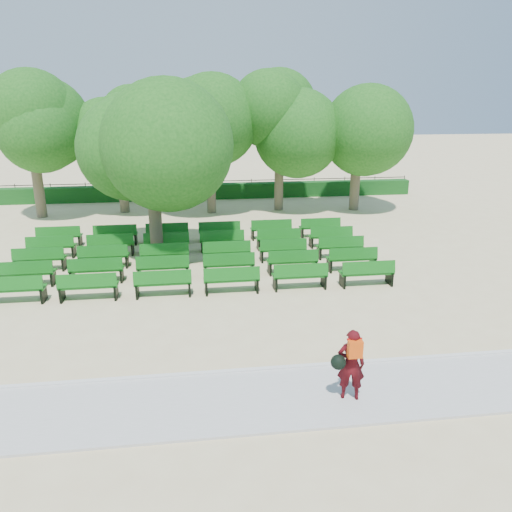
{
  "coord_description": "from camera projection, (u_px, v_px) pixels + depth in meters",
  "views": [
    {
      "loc": [
        -0.83,
        -16.28,
        6.13
      ],
      "look_at": [
        1.22,
        -1.0,
        1.1
      ],
      "focal_mm": 35.0,
      "sensor_mm": 36.0,
      "label": 1
    }
  ],
  "objects": [
    {
      "name": "paving",
      "position": [
        239.0,
        402.0,
        10.36
      ],
      "size": [
        30.0,
        2.2,
        0.06
      ],
      "primitive_type": "cube",
      "color": "#B9B8B4",
      "rests_on": "ground"
    },
    {
      "name": "bench_array",
      "position": [
        196.0,
        261.0,
        18.85
      ],
      "size": [
        1.82,
        0.64,
        1.13
      ],
      "rotation": [
        0.0,
        0.0,
        -0.05
      ],
      "color": "#116115",
      "rests_on": "ground"
    },
    {
      "name": "tree_among",
      "position": [
        150.0,
        138.0,
        18.4
      ],
      "size": [
        4.68,
        4.68,
        6.69
      ],
      "color": "brown",
      "rests_on": "ground"
    },
    {
      "name": "hedge",
      "position": [
        204.0,
        191.0,
        30.4
      ],
      "size": [
        26.0,
        0.7,
        0.9
      ],
      "primitive_type": "cube",
      "color": "#134D17",
      "rests_on": "ground"
    },
    {
      "name": "curb",
      "position": [
        234.0,
        372.0,
        11.44
      ],
      "size": [
        30.0,
        0.12,
        0.1
      ],
      "primitive_type": "cube",
      "color": "silver",
      "rests_on": "ground"
    },
    {
      "name": "ground",
      "position": [
        217.0,
        279.0,
        17.34
      ],
      "size": [
        120.0,
        120.0,
        0.0
      ],
      "primitive_type": "plane",
      "color": "#D3BF8C"
    },
    {
      "name": "fence",
      "position": [
        204.0,
        197.0,
        30.91
      ],
      "size": [
        26.0,
        0.1,
        1.02
      ],
      "primitive_type": null,
      "color": "black",
      "rests_on": "ground"
    },
    {
      "name": "person",
      "position": [
        350.0,
        364.0,
        10.2
      ],
      "size": [
        0.77,
        0.5,
        1.56
      ],
      "rotation": [
        0.0,
        0.0,
        2.91
      ],
      "color": "#3F090D",
      "rests_on": "ground"
    },
    {
      "name": "tree_line",
      "position": [
        206.0,
        214.0,
        26.77
      ],
      "size": [
        21.8,
        6.8,
        7.04
      ],
      "primitive_type": null,
      "color": "#205E19",
      "rests_on": "ground"
    }
  ]
}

